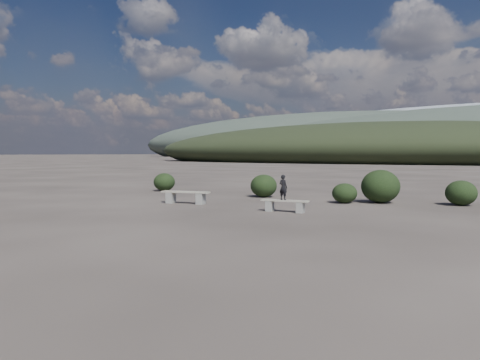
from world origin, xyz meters
The scene contains 9 objects.
ground centered at (0.00, 0.00, 0.00)m, with size 1200.00×1200.00×0.00m, color #2F2824.
bench_left centered at (-3.08, 4.34, 0.31)m, with size 2.05×0.87×0.50m.
bench_right centered at (1.53, 4.16, 0.25)m, with size 1.71×0.62×0.42m.
seated_person centered at (1.46, 4.15, 0.86)m, with size 0.32×0.21×0.88m, color black.
shrub_b centered at (-1.86, 8.50, 0.53)m, with size 1.23×1.23×1.05m, color black.
shrub_c centered at (2.22, 8.06, 0.41)m, with size 1.02×1.02×0.81m, color black.
shrub_d centered at (3.41, 8.96, 0.68)m, with size 1.56×1.56×1.36m, color black.
shrub_e centered at (6.33, 9.72, 0.49)m, with size 1.18×1.18×0.98m, color black.
shrub_f centered at (-8.13, 8.62, 0.48)m, with size 1.14×1.14×0.97m, color black.
Camera 1 is at (9.05, -10.17, 2.04)m, focal length 35.00 mm.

